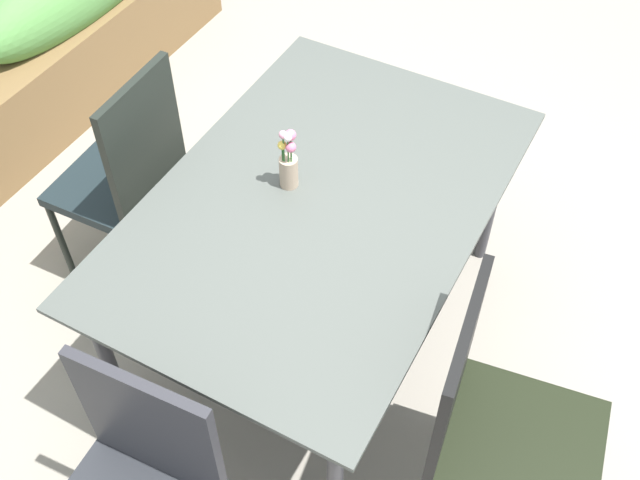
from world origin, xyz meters
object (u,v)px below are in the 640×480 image
Objects in this scene: chair_far_side at (129,173)px; flower_vase at (288,163)px; dining_table at (320,212)px; chair_near_left at (493,423)px.

flower_vase is at bearing -85.40° from chair_far_side.
chair_far_side is 0.72m from flower_vase.
dining_table is 1.53× the size of chair_far_side.
flower_vase is (0.01, 0.12, 0.15)m from dining_table.
dining_table is at bearing -87.57° from chair_far_side.
chair_far_side is at bearing 94.64° from dining_table.
flower_vase reaches higher than dining_table.
flower_vase is (0.38, 0.90, 0.32)m from chair_near_left.
chair_near_left reaches higher than dining_table.
flower_vase is at bearing 83.18° from dining_table.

